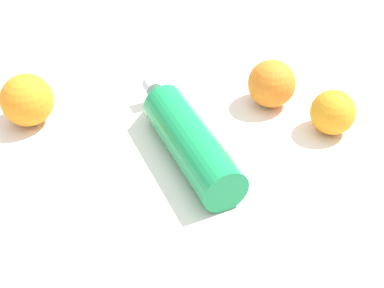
{
  "coord_description": "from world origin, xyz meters",
  "views": [
    {
      "loc": [
        0.21,
        -0.53,
        0.55
      ],
      "look_at": [
        -0.04,
        0.03,
        0.03
      ],
      "focal_mm": 52.97,
      "sensor_mm": 36.0,
      "label": 1
    }
  ],
  "objects_px": {
    "water_bottle": "(186,136)",
    "orange_0": "(27,100)",
    "orange_2": "(272,84)",
    "orange_1": "(333,112)"
  },
  "relations": [
    {
      "from": "water_bottle",
      "to": "orange_0",
      "type": "xyz_separation_m",
      "value": [
        -0.26,
        -0.03,
        0.01
      ]
    },
    {
      "from": "orange_0",
      "to": "orange_2",
      "type": "xyz_separation_m",
      "value": [
        0.33,
        0.2,
        -0.0
      ]
    },
    {
      "from": "water_bottle",
      "to": "orange_1",
      "type": "bearing_deg",
      "value": -100.45
    },
    {
      "from": "orange_1",
      "to": "orange_2",
      "type": "distance_m",
      "value": 0.11
    },
    {
      "from": "orange_0",
      "to": "orange_1",
      "type": "distance_m",
      "value": 0.47
    },
    {
      "from": "orange_1",
      "to": "orange_2",
      "type": "relative_size",
      "value": 0.89
    },
    {
      "from": "water_bottle",
      "to": "orange_0",
      "type": "distance_m",
      "value": 0.26
    },
    {
      "from": "water_bottle",
      "to": "orange_1",
      "type": "height_order",
      "value": "orange_1"
    },
    {
      "from": "water_bottle",
      "to": "orange_2",
      "type": "height_order",
      "value": "orange_2"
    },
    {
      "from": "orange_0",
      "to": "orange_2",
      "type": "relative_size",
      "value": 1.06
    }
  ]
}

